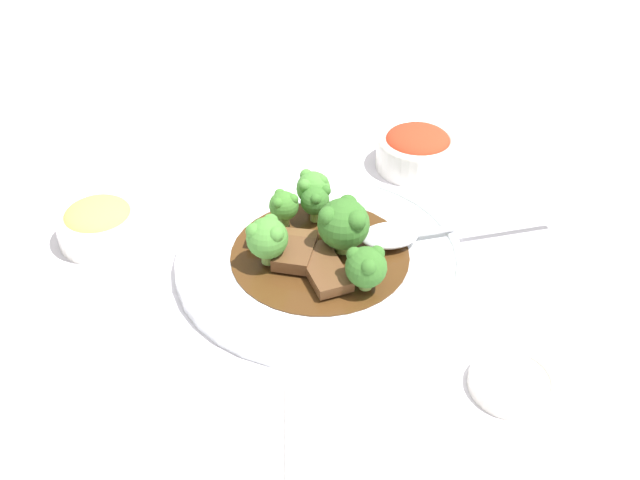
{
  "coord_description": "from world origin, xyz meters",
  "views": [
    {
      "loc": [
        0.61,
        -0.06,
        0.51
      ],
      "look_at": [
        0.0,
        0.0,
        0.03
      ],
      "focal_mm": 42.0,
      "sensor_mm": 36.0,
      "label": 1
    }
  ],
  "objects": [
    {
      "name": "ground_plane",
      "position": [
        0.0,
        0.0,
        0.0
      ],
      "size": [
        4.0,
        4.0,
        0.0
      ],
      "primitive_type": "plane",
      "color": "silver"
    },
    {
      "name": "main_plate",
      "position": [
        0.0,
        0.0,
        0.01
      ],
      "size": [
        0.31,
        0.31,
        0.02
      ],
      "color": "white",
      "rests_on": "ground_plane"
    },
    {
      "name": "beef_strip_0",
      "position": [
        0.01,
        -0.03,
        0.03
      ],
      "size": [
        0.06,
        0.05,
        0.01
      ],
      "color": "brown",
      "rests_on": "main_plate"
    },
    {
      "name": "beef_strip_1",
      "position": [
        -0.02,
        -0.04,
        0.02
      ],
      "size": [
        0.05,
        0.08,
        0.01
      ],
      "color": "brown",
      "rests_on": "main_plate"
    },
    {
      "name": "beef_strip_2",
      "position": [
        0.04,
        -0.0,
        0.02
      ],
      "size": [
        0.08,
        0.06,
        0.01
      ],
      "color": "brown",
      "rests_on": "main_plate"
    },
    {
      "name": "broccoli_floret_0",
      "position": [
        0.06,
        0.04,
        0.05
      ],
      "size": [
        0.04,
        0.04,
        0.05
      ],
      "color": "#8EB756",
      "rests_on": "main_plate"
    },
    {
      "name": "broccoli_floret_1",
      "position": [
        0.0,
        0.02,
        0.05
      ],
      "size": [
        0.05,
        0.05,
        0.06
      ],
      "color": "#7FA84C",
      "rests_on": "main_plate"
    },
    {
      "name": "broccoli_floret_2",
      "position": [
        -0.05,
        -0.03,
        0.05
      ],
      "size": [
        0.03,
        0.03,
        0.04
      ],
      "color": "#8EB756",
      "rests_on": "main_plate"
    },
    {
      "name": "broccoli_floret_3",
      "position": [
        -0.06,
        0.0,
        0.05
      ],
      "size": [
        0.03,
        0.03,
        0.04
      ],
      "color": "#7FA84C",
      "rests_on": "main_plate"
    },
    {
      "name": "broccoli_floret_4",
      "position": [
        0.01,
        -0.05,
        0.05
      ],
      "size": [
        0.04,
        0.04,
        0.05
      ],
      "color": "#7FA84C",
      "rests_on": "main_plate"
    },
    {
      "name": "broccoli_floret_5",
      "position": [
        -0.07,
        -0.0,
        0.05
      ],
      "size": [
        0.04,
        0.04,
        0.05
      ],
      "color": "#7FA84C",
      "rests_on": "main_plate"
    },
    {
      "name": "serving_spoon",
      "position": [
        -0.01,
        0.1,
        0.03
      ],
      "size": [
        0.06,
        0.23,
        0.01
      ],
      "color": "silver",
      "rests_on": "main_plate"
    },
    {
      "name": "side_bowl_kimchi",
      "position": [
        -0.18,
        0.14,
        0.03
      ],
      "size": [
        0.1,
        0.1,
        0.05
      ],
      "color": "white",
      "rests_on": "ground_plane"
    },
    {
      "name": "side_bowl_appetizer",
      "position": [
        -0.07,
        -0.24,
        0.02
      ],
      "size": [
        0.09,
        0.09,
        0.05
      ],
      "color": "white",
      "rests_on": "ground_plane"
    },
    {
      "name": "sauce_dish",
      "position": [
        0.19,
        0.15,
        0.01
      ],
      "size": [
        0.08,
        0.08,
        0.01
      ],
      "color": "white",
      "rests_on": "ground_plane"
    },
    {
      "name": "paper_napkin",
      "position": [
        0.23,
        0.0,
        0.0
      ],
      "size": [
        0.13,
        0.11,
        0.01
      ],
      "color": "silver",
      "rests_on": "ground_plane"
    }
  ]
}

